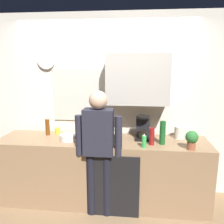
# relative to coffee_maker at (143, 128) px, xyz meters

# --- Properties ---
(ground_plane) EXTENTS (8.00, 8.00, 0.00)m
(ground_plane) POSITION_rel_coffee_maker_xyz_m (-0.54, -0.41, -1.05)
(ground_plane) COLOR #8C6D4C
(kitchen_counter) EXTENTS (2.82, 0.64, 0.90)m
(kitchen_counter) POSITION_rel_coffee_maker_xyz_m (-0.54, -0.11, -0.60)
(kitchen_counter) COLOR #937251
(kitchen_counter) RESTS_ON ground_plane
(dishwasher_panel) EXTENTS (0.56, 0.02, 0.81)m
(dishwasher_panel) POSITION_rel_coffee_maker_xyz_m (-0.31, -0.44, -0.64)
(dishwasher_panel) COLOR black
(dishwasher_panel) RESTS_ON ground_plane
(back_wall_assembly) EXTENTS (4.42, 0.42, 2.60)m
(back_wall_assembly) POSITION_rel_coffee_maker_xyz_m (-0.48, 0.30, 0.31)
(back_wall_assembly) COLOR silver
(back_wall_assembly) RESTS_ON ground_plane
(coffee_maker) EXTENTS (0.20, 0.20, 0.33)m
(coffee_maker) POSITION_rel_coffee_maker_xyz_m (0.00, 0.00, 0.00)
(coffee_maker) COLOR black
(coffee_maker) RESTS_ON kitchen_counter
(bottle_amber_beer) EXTENTS (0.06, 0.06, 0.23)m
(bottle_amber_beer) POSITION_rel_coffee_maker_xyz_m (-1.35, 0.03, -0.03)
(bottle_amber_beer) COLOR brown
(bottle_amber_beer) RESTS_ON kitchen_counter
(bottle_red_vinegar) EXTENTS (0.06, 0.06, 0.22)m
(bottle_red_vinegar) POSITION_rel_coffee_maker_xyz_m (0.11, -0.23, -0.04)
(bottle_red_vinegar) COLOR maroon
(bottle_red_vinegar) RESTS_ON kitchen_counter
(bottle_green_wine) EXTENTS (0.07, 0.07, 0.30)m
(bottle_green_wine) POSITION_rel_coffee_maker_xyz_m (0.25, -0.19, 0.00)
(bottle_green_wine) COLOR #195923
(bottle_green_wine) RESTS_ON kitchen_counter
(cup_blue_mug) EXTENTS (0.08, 0.08, 0.10)m
(cup_blue_mug) POSITION_rel_coffee_maker_xyz_m (-0.50, 0.07, -0.10)
(cup_blue_mug) COLOR #3351B2
(cup_blue_mug) RESTS_ON kitchen_counter
(cup_yellow_cup) EXTENTS (0.07, 0.07, 0.08)m
(cup_yellow_cup) POSITION_rel_coffee_maker_xyz_m (-1.23, 0.10, -0.10)
(cup_yellow_cup) COLOR yellow
(cup_yellow_cup) RESTS_ON kitchen_counter
(cup_white_mug) EXTENTS (0.08, 0.08, 0.09)m
(cup_white_mug) POSITION_rel_coffee_maker_xyz_m (-0.36, -0.13, -0.10)
(cup_white_mug) COLOR white
(cup_white_mug) RESTS_ON kitchen_counter
(mixing_bowl) EXTENTS (0.22, 0.22, 0.08)m
(mixing_bowl) POSITION_rel_coffee_maker_xyz_m (-0.99, -0.16, -0.11)
(mixing_bowl) COLOR white
(mixing_bowl) RESTS_ON kitchen_counter
(potted_plant) EXTENTS (0.15, 0.15, 0.23)m
(potted_plant) POSITION_rel_coffee_maker_xyz_m (0.57, -0.34, -0.01)
(potted_plant) COLOR #9E5638
(potted_plant) RESTS_ON kitchen_counter
(dish_soap) EXTENTS (0.06, 0.06, 0.18)m
(dish_soap) POSITION_rel_coffee_maker_xyz_m (0.01, -0.33, -0.07)
(dish_soap) COLOR green
(dish_soap) RESTS_ON kitchen_counter
(storage_canister) EXTENTS (0.14, 0.14, 0.17)m
(storage_canister) POSITION_rel_coffee_maker_xyz_m (0.50, 0.08, -0.06)
(storage_canister) COLOR silver
(storage_canister) RESTS_ON kitchen_counter
(person_at_sink) EXTENTS (0.57, 0.22, 1.60)m
(person_at_sink) POSITION_rel_coffee_maker_xyz_m (-0.54, -0.41, -0.10)
(person_at_sink) COLOR black
(person_at_sink) RESTS_ON ground_plane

